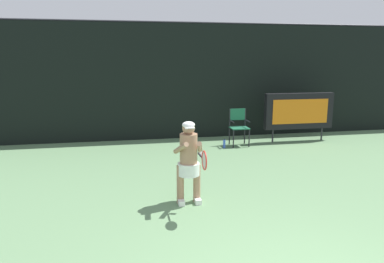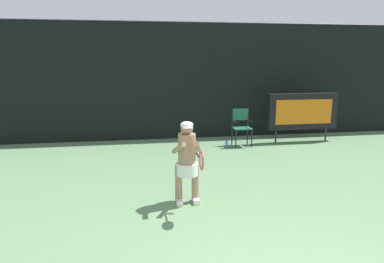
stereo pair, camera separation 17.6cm
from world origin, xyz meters
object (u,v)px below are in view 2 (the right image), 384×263
Objects in this scene: umpire_chair at (241,125)px; tennis_racket at (201,160)px; water_bottle at (227,144)px; tennis_player at (187,159)px; scoreboard at (303,111)px.

umpire_chair is 5.14m from tennis_racket.
tennis_player is at bearing -114.89° from water_bottle.
tennis_racket reaches higher than water_bottle.
water_bottle is 4.17m from tennis_player.
scoreboard reaches higher than tennis_racket.
scoreboard reaches higher than umpire_chair.
tennis_player is (-2.24, -3.99, 0.19)m from umpire_chair.
umpire_chair is at bearing -175.16° from scoreboard.
tennis_player is (-4.23, -4.16, -0.14)m from scoreboard.
umpire_chair is at bearing 60.68° from tennis_player.
umpire_chair is at bearing 26.97° from water_bottle.
tennis_player reaches higher than water_bottle.
tennis_player is 2.46× the size of tennis_racket.
tennis_racket is (-2.12, -4.66, 0.36)m from umpire_chair.
scoreboard is 3.65× the size of tennis_racket.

